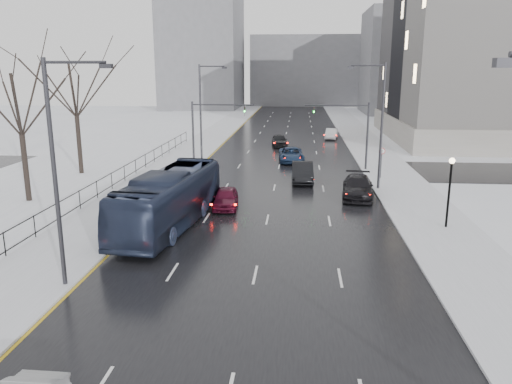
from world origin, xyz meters
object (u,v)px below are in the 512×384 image
(streetlight_l_far, at_px, (203,108))
(sedan_right_near, at_px, (302,172))
(streetlight_r_mid, at_px, (379,120))
(tree_park_d, at_px, (29,202))
(mast_signal_right, at_px, (356,128))
(tree_park_e, at_px, (82,174))
(no_uturn_sign, at_px, (382,154))
(mast_signal_left, at_px, (204,126))
(sedan_center_far, at_px, (280,140))
(sedan_right_cross, at_px, (291,155))
(bus, at_px, (170,199))
(streetlight_l_near, at_px, (59,164))
(sedan_right_far, at_px, (358,187))
(lamppost_r_mid, at_px, (450,182))
(sedan_center_near, at_px, (226,198))
(sedan_right_distant, at_px, (331,134))

(streetlight_l_far, relative_size, sedan_right_near, 1.96)
(streetlight_r_mid, distance_m, sedan_right_near, 7.92)
(tree_park_d, distance_m, mast_signal_right, 29.05)
(tree_park_e, relative_size, no_uturn_sign, 5.00)
(mast_signal_left, bearing_deg, mast_signal_right, 0.00)
(tree_park_d, height_order, streetlight_l_far, streetlight_l_far)
(mast_signal_right, bearing_deg, sedan_center_far, 118.38)
(tree_park_d, relative_size, sedan_right_cross, 2.33)
(bus, height_order, sedan_right_near, bus)
(no_uturn_sign, bearing_deg, streetlight_l_far, 155.27)
(no_uturn_sign, relative_size, sedan_right_cross, 0.50)
(tree_park_e, distance_m, mast_signal_left, 12.29)
(tree_park_e, relative_size, sedan_center_far, 3.03)
(bus, xyz_separation_m, sedan_center_far, (5.39, 33.44, -0.98))
(streetlight_l_near, xyz_separation_m, sedan_right_near, (10.46, 22.41, -4.74))
(streetlight_r_mid, relative_size, streetlight_l_near, 1.00)
(mast_signal_right, distance_m, sedan_right_far, 11.18)
(streetlight_l_near, bearing_deg, mast_signal_right, 61.04)
(mast_signal_left, height_order, sedan_right_far, mast_signal_left)
(lamppost_r_mid, distance_m, sedan_right_near, 15.30)
(bus, bearing_deg, no_uturn_sign, 51.21)
(no_uturn_sign, distance_m, sedan_right_near, 7.23)
(streetlight_r_mid, bearing_deg, tree_park_e, 171.37)
(streetlight_r_mid, relative_size, bus, 0.80)
(streetlight_l_far, height_order, no_uturn_sign, streetlight_l_far)
(streetlight_l_near, distance_m, sedan_center_near, 15.31)
(lamppost_r_mid, relative_size, mast_signal_left, 0.66)
(sedan_center_near, height_order, sedan_right_near, sedan_right_near)
(mast_signal_right, relative_size, sedan_right_cross, 1.21)
(streetlight_l_far, distance_m, sedan_center_far, 13.85)
(tree_park_d, distance_m, streetlight_l_far, 21.17)
(tree_park_d, distance_m, sedan_center_far, 33.33)
(tree_park_e, relative_size, streetlight_l_far, 1.35)
(sedan_right_cross, distance_m, sedan_right_distant, 18.99)
(tree_park_e, relative_size, mast_signal_left, 2.08)
(tree_park_d, xyz_separation_m, sedan_center_far, (17.30, 28.48, 0.80))
(streetlight_l_near, height_order, lamppost_r_mid, streetlight_l_near)
(streetlight_l_near, bearing_deg, sedan_center_far, 79.77)
(tree_park_d, bearing_deg, bus, -22.59)
(tree_park_d, bearing_deg, mast_signal_left, 53.20)
(tree_park_d, distance_m, tree_park_e, 10.01)
(tree_park_e, distance_m, no_uturn_sign, 27.50)
(tree_park_d, xyz_separation_m, streetlight_l_near, (9.63, -14.00, 5.62))
(sedan_right_cross, relative_size, sedan_right_distant, 1.25)
(streetlight_r_mid, height_order, sedan_center_near, streetlight_r_mid)
(sedan_center_far, bearing_deg, no_uturn_sign, -68.99)
(no_uturn_sign, xyz_separation_m, sedan_right_near, (-6.91, -1.59, -1.42))
(lamppost_r_mid, height_order, sedan_right_far, lamppost_r_mid)
(mast_signal_right, relative_size, sedan_right_far, 1.18)
(lamppost_r_mid, bearing_deg, streetlight_l_far, 131.06)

